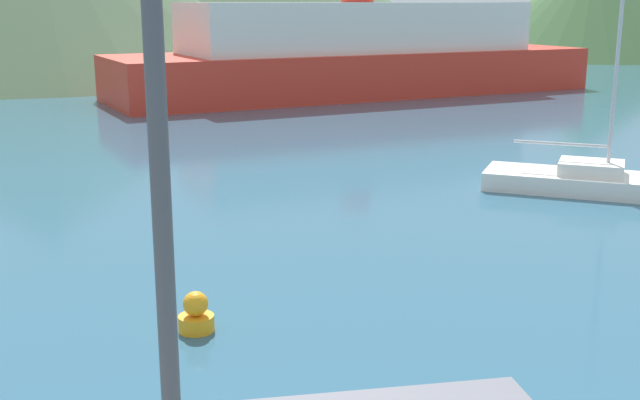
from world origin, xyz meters
name	(u,v)px	position (x,y,z in m)	size (l,w,h in m)	color
streetlamp	(156,95)	(-4.63, 0.54, 5.29)	(0.45, 0.45, 6.31)	#4C4C51
sailboat_inner	(590,180)	(8.77, 17.89, 0.39)	(6.55, 5.34, 6.74)	white
ferry_distant	(357,54)	(8.65, 45.82, 2.53)	(32.31, 15.69, 7.34)	red
buoy_marker	(196,315)	(-3.99, 9.58, 0.31)	(0.65, 0.65, 0.75)	orange
hill_far_east	(592,4)	(43.44, 77.02, 5.50)	(27.98, 27.98, 11.00)	#3D6038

